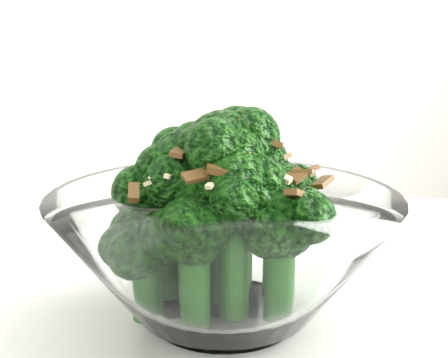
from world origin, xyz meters
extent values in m
cylinder|color=white|center=(0.02, 0.03, 0.75)|extent=(0.08, 0.08, 0.01)
cylinder|color=#1F5A17|center=(0.00, 0.00, 0.78)|extent=(0.02, 0.02, 0.05)
sphere|color=#1B5810|center=(0.00, 0.00, 0.82)|extent=(0.04, 0.04, 0.04)
cylinder|color=#1F5A17|center=(-0.02, 0.02, 0.78)|extent=(0.02, 0.02, 0.04)
sphere|color=#1B5810|center=(-0.02, 0.02, 0.81)|extent=(0.04, 0.04, 0.04)
cylinder|color=#1F5A17|center=(0.06, 0.03, 0.79)|extent=(0.02, 0.02, 0.05)
sphere|color=#1B5810|center=(0.06, 0.03, 0.83)|extent=(0.04, 0.04, 0.04)
cylinder|color=#1F5A17|center=(0.00, 0.04, 0.80)|extent=(0.02, 0.02, 0.07)
sphere|color=#1B5810|center=(0.00, 0.04, 0.84)|extent=(0.05, 0.05, 0.05)
cylinder|color=#1F5A17|center=(0.07, 0.06, 0.78)|extent=(0.02, 0.02, 0.04)
sphere|color=#1B5810|center=(0.07, 0.06, 0.81)|extent=(0.04, 0.04, 0.04)
cylinder|color=#1F5A17|center=(0.02, 0.03, 0.80)|extent=(0.02, 0.02, 0.08)
sphere|color=#1B5810|center=(0.02, 0.03, 0.85)|extent=(0.05, 0.05, 0.05)
cylinder|color=#1F5A17|center=(0.02, 0.01, 0.80)|extent=(0.02, 0.02, 0.07)
sphere|color=#1B5810|center=(0.02, 0.01, 0.84)|extent=(0.04, 0.04, 0.04)
cylinder|color=#1F5A17|center=(0.04, 0.05, 0.80)|extent=(0.02, 0.02, 0.07)
sphere|color=#1B5810|center=(0.04, 0.05, 0.85)|extent=(0.05, 0.05, 0.05)
cylinder|color=#1F5A17|center=(0.03, 0.07, 0.78)|extent=(0.02, 0.02, 0.04)
sphere|color=#1B5810|center=(0.03, 0.07, 0.81)|extent=(0.04, 0.04, 0.04)
cylinder|color=#1F5A17|center=(-0.01, 0.05, 0.79)|extent=(0.02, 0.02, 0.05)
sphere|color=#1B5810|center=(-0.01, 0.05, 0.82)|extent=(0.04, 0.04, 0.04)
cylinder|color=#1F5A17|center=(0.05, 0.00, 0.79)|extent=(0.02, 0.02, 0.05)
sphere|color=#1B5810|center=(0.05, 0.00, 0.82)|extent=(0.04, 0.04, 0.04)
cube|color=brown|center=(0.00, 0.02, 0.86)|extent=(0.01, 0.02, 0.01)
cube|color=brown|center=(0.03, 0.00, 0.85)|extent=(0.01, 0.01, 0.00)
cube|color=brown|center=(-0.03, 0.04, 0.83)|extent=(0.01, 0.01, 0.01)
cube|color=brown|center=(0.00, 0.04, 0.86)|extent=(0.01, 0.01, 0.01)
cube|color=brown|center=(0.02, 0.08, 0.84)|extent=(0.01, 0.01, 0.01)
cube|color=brown|center=(0.01, 0.08, 0.84)|extent=(0.01, 0.02, 0.01)
cube|color=brown|center=(0.01, 0.04, 0.87)|extent=(0.01, 0.01, 0.01)
cube|color=brown|center=(-0.01, 0.04, 0.86)|extent=(0.01, 0.01, 0.01)
cube|color=brown|center=(0.03, 0.07, 0.85)|extent=(0.01, 0.01, 0.01)
cube|color=brown|center=(0.01, 0.00, 0.85)|extent=(0.01, 0.01, 0.01)
cube|color=brown|center=(0.05, 0.02, 0.86)|extent=(0.01, 0.02, 0.01)
cube|color=brown|center=(0.04, 0.03, 0.86)|extent=(0.01, 0.01, 0.01)
cube|color=brown|center=(0.00, 0.06, 0.85)|extent=(0.01, 0.01, 0.01)
cube|color=brown|center=(0.04, 0.02, 0.87)|extent=(0.01, 0.01, 0.01)
cube|color=brown|center=(-0.03, 0.01, 0.84)|extent=(0.01, 0.02, 0.01)
cube|color=brown|center=(0.00, 0.00, 0.85)|extent=(0.01, 0.01, 0.01)
cube|color=brown|center=(0.04, 0.06, 0.85)|extent=(0.01, 0.01, 0.01)
cube|color=brown|center=(0.06, 0.01, 0.84)|extent=(0.01, 0.01, 0.01)
cube|color=brown|center=(0.00, 0.05, 0.86)|extent=(0.01, 0.01, 0.00)
cube|color=brown|center=(0.00, 0.06, 0.85)|extent=(0.01, 0.01, 0.00)
cube|color=brown|center=(0.08, 0.03, 0.84)|extent=(0.01, 0.01, 0.01)
cube|color=brown|center=(0.03, 0.02, 0.87)|extent=(0.01, 0.01, 0.01)
cube|color=brown|center=(0.06, 0.05, 0.85)|extent=(0.01, 0.01, 0.01)
cube|color=brown|center=(0.06, 0.01, 0.85)|extent=(0.01, 0.01, 0.01)
cube|color=brown|center=(0.06, 0.05, 0.84)|extent=(0.01, 0.02, 0.01)
cube|color=brown|center=(-0.01, 0.08, 0.84)|extent=(0.01, 0.02, 0.01)
cube|color=brown|center=(0.02, 0.06, 0.85)|extent=(0.01, 0.01, 0.01)
cube|color=brown|center=(0.08, 0.02, 0.84)|extent=(0.02, 0.02, 0.01)
cube|color=brown|center=(0.00, 0.07, 0.85)|extent=(0.02, 0.01, 0.01)
cube|color=brown|center=(0.05, -0.01, 0.84)|extent=(0.01, 0.01, 0.01)
cube|color=brown|center=(0.04, 0.08, 0.84)|extent=(0.01, 0.01, 0.01)
cube|color=brown|center=(0.07, 0.06, 0.84)|extent=(0.01, 0.01, 0.01)
cube|color=brown|center=(0.03, 0.01, 0.86)|extent=(0.01, 0.01, 0.01)
cube|color=brown|center=(0.05, 0.05, 0.85)|extent=(0.01, 0.01, 0.01)
cube|color=beige|center=(0.00, 0.02, 0.86)|extent=(0.01, 0.01, 0.01)
cube|color=beige|center=(0.02, 0.04, 0.87)|extent=(0.01, 0.01, 0.01)
cube|color=beige|center=(0.03, 0.03, 0.87)|extent=(0.00, 0.00, 0.00)
cube|color=beige|center=(0.02, 0.05, 0.86)|extent=(0.00, 0.00, 0.00)
cube|color=beige|center=(0.03, 0.05, 0.86)|extent=(0.00, 0.00, 0.00)
cube|color=beige|center=(-0.02, 0.01, 0.84)|extent=(0.00, 0.00, 0.00)
cube|color=beige|center=(0.08, 0.03, 0.84)|extent=(0.00, 0.00, 0.00)
cube|color=beige|center=(0.06, 0.05, 0.85)|extent=(0.00, 0.00, 0.00)
cube|color=beige|center=(0.06, 0.07, 0.84)|extent=(0.01, 0.01, 0.00)
cube|color=beige|center=(-0.02, 0.04, 0.85)|extent=(0.01, 0.01, 0.00)
cube|color=beige|center=(0.02, 0.05, 0.87)|extent=(0.01, 0.01, 0.00)
cube|color=beige|center=(-0.02, 0.02, 0.84)|extent=(0.00, 0.00, 0.00)
cube|color=beige|center=(0.06, 0.04, 0.85)|extent=(0.00, 0.00, 0.00)
cube|color=beige|center=(0.01, -0.01, 0.85)|extent=(0.01, 0.01, 0.00)
cube|color=beige|center=(0.00, 0.04, 0.85)|extent=(0.01, 0.01, 0.00)
cube|color=beige|center=(0.03, 0.07, 0.85)|extent=(0.01, 0.01, 0.00)
cube|color=beige|center=(0.02, 0.06, 0.85)|extent=(0.01, 0.01, 0.01)
cube|color=beige|center=(0.05, 0.05, 0.85)|extent=(0.01, 0.01, 0.01)
cube|color=beige|center=(-0.02, 0.02, 0.85)|extent=(0.01, 0.01, 0.00)
cube|color=beige|center=(0.05, 0.00, 0.84)|extent=(0.01, 0.01, 0.01)
cube|color=beige|center=(0.00, 0.07, 0.84)|extent=(0.01, 0.01, 0.01)
cube|color=beige|center=(0.04, 0.08, 0.84)|extent=(0.00, 0.01, 0.00)
cube|color=beige|center=(0.00, 0.04, 0.86)|extent=(0.01, 0.01, 0.00)
cube|color=beige|center=(0.03, 0.03, 0.87)|extent=(0.01, 0.01, 0.01)
cube|color=beige|center=(-0.01, 0.01, 0.85)|extent=(0.00, 0.00, 0.00)
cube|color=beige|center=(0.00, 0.03, 0.86)|extent=(0.00, 0.00, 0.00)
camera|label=1|loc=(-0.07, -0.34, 0.93)|focal=55.00mm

